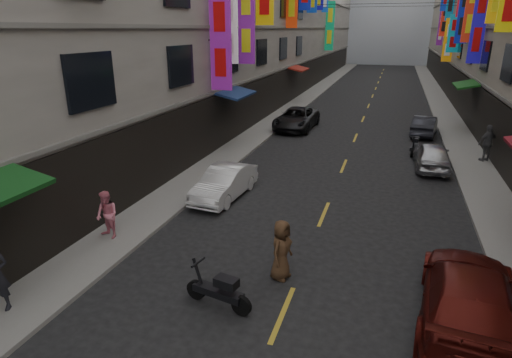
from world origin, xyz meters
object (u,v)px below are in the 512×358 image
Objects in this scene: pedestrian_lfar at (107,215)px; pedestrian_rfar at (488,143)px; car_right_mid at (432,156)px; scooter_crossing at (219,291)px; car_left_far at (296,119)px; car_right_near at (468,297)px; car_right_far at (425,126)px; car_left_mid at (225,183)px; scooter_far_right at (415,146)px; pedestrian_crossing at (281,250)px.

pedestrian_lfar is 0.84× the size of pedestrian_rfar.
pedestrian_rfar is at bearing -146.85° from car_right_mid.
car_left_far is at bearing 18.90° from scooter_crossing.
car_right_near is 10.16m from pedestrian_lfar.
car_left_mid is at bearing 67.16° from car_right_far.
car_right_near is at bearing -64.72° from car_left_far.
car_right_mid is 14.89m from pedestrian_lfar.
scooter_far_right is 14.35m from car_right_near.
car_left_far is 17.51m from pedestrian_lfar.
scooter_far_right is at bearing 74.28° from pedestrian_lfar.
pedestrian_crossing reaches higher than car_left_far.
car_left_far reaches higher than car_left_mid.
pedestrian_rfar is at bearing -17.10° from scooter_crossing.
pedestrian_lfar is (-2.11, -17.38, 0.19)m from car_left_far.
pedestrian_crossing is at bearing 15.44° from pedestrian_lfar.
pedestrian_rfar is 14.87m from pedestrian_crossing.
scooter_far_right is at bearing -44.73° from pedestrian_rfar.
scooter_crossing is 0.36× the size of car_left_far.
pedestrian_lfar reaches higher than car_right_near.
car_left_far is (-2.48, 19.49, 0.25)m from scooter_crossing.
car_right_mid is (8.00, -6.45, -0.05)m from car_left_far.
pedestrian_crossing is at bearing -49.59° from car_left_mid.
scooter_crossing is 5.63m from car_right_near.
car_right_mid is 12.17m from pedestrian_crossing.
scooter_far_right is 0.48× the size of car_left_mid.
scooter_crossing is 19.65m from car_left_far.
pedestrian_crossing is at bearing 27.96° from pedestrian_rfar.
car_right_far is 18.95m from pedestrian_crossing.
car_right_far is at bearing -89.20° from scooter_far_right.
pedestrian_crossing reaches higher than car_right_far.
car_right_mid is at bearing -83.95° from car_right_near.
scooter_crossing is at bearing -80.98° from car_left_far.
car_right_near is at bearing 97.77° from car_right_far.
car_right_mid is 2.08× the size of pedestrian_rfar.
scooter_crossing is 7.06m from car_left_mid.
car_left_far is (-7.30, 4.05, 0.25)m from scooter_far_right.
car_right_mid is at bearing 66.74° from pedestrian_lfar.
car_left_mid is (-2.48, 6.61, 0.18)m from scooter_crossing.
scooter_far_right is at bearing -81.17° from car_right_near.
pedestrian_rfar is (2.60, 1.76, 0.39)m from car_right_mid.
car_left_mid is 12.88m from car_left_far.
scooter_far_right is 16.33m from pedestrian_lfar.
scooter_far_right is 0.48× the size of car_right_far.
pedestrian_crossing is at bearing 67.59° from car_right_mid.
car_left_mid is at bearing 37.76° from car_right_mid.
car_right_far is (0.00, 19.02, -0.09)m from car_right_near.
scooter_far_right is 14.24m from pedestrian_crossing.
pedestrian_crossing is (5.67, -0.40, -0.05)m from pedestrian_lfar.
scooter_far_right is at bearing -0.85° from pedestrian_crossing.
car_left_mid is 0.76× the size of car_right_near.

